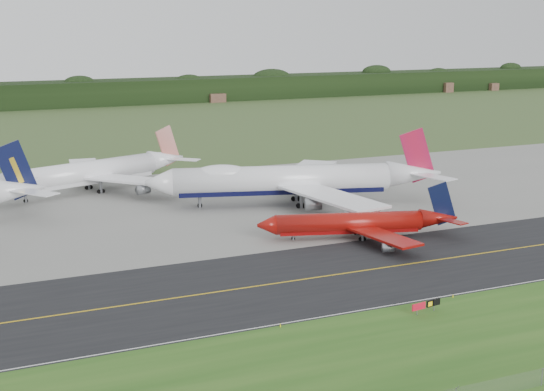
% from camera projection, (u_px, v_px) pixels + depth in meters
% --- Properties ---
extents(ground, '(600.00, 600.00, 0.00)m').
position_uv_depth(ground, '(372.00, 261.00, 132.27)').
color(ground, '#364B23').
rests_on(ground, ground).
extents(grass_verge, '(400.00, 30.00, 0.01)m').
position_uv_depth(grass_verge, '(507.00, 335.00, 100.93)').
color(grass_verge, '#224E16').
rests_on(grass_verge, ground).
extents(taxiway, '(400.00, 32.00, 0.02)m').
position_uv_depth(taxiway, '(384.00, 268.00, 128.69)').
color(taxiway, black).
rests_on(taxiway, ground).
extents(apron, '(400.00, 78.00, 0.01)m').
position_uv_depth(apron, '(261.00, 199.00, 177.93)').
color(apron, gray).
rests_on(apron, ground).
extents(taxiway_centreline, '(400.00, 0.40, 0.00)m').
position_uv_depth(taxiway_centreline, '(384.00, 267.00, 128.68)').
color(taxiway_centreline, gold).
rests_on(taxiway_centreline, taxiway).
extents(taxiway_edge_line, '(400.00, 0.25, 0.00)m').
position_uv_depth(taxiway_edge_line, '(438.00, 297.00, 114.80)').
color(taxiway_edge_line, silver).
rests_on(taxiway_edge_line, taxiway).
extents(horizon_treeline, '(700.00, 25.00, 12.00)m').
position_uv_depth(horizon_treeline, '(90.00, 94.00, 376.16)').
color(horizon_treeline, black).
rests_on(horizon_treeline, ground).
extents(jet_ba_747, '(67.28, 54.60, 17.16)m').
position_uv_depth(jet_ba_747, '(292.00, 180.00, 171.52)').
color(jet_ba_747, white).
rests_on(jet_ba_747, ground).
extents(jet_red_737, '(38.89, 31.00, 10.68)m').
position_uv_depth(jet_red_737, '(360.00, 223.00, 145.85)').
color(jet_red_737, maroon).
rests_on(jet_red_737, ground).
extents(jet_star_tail, '(52.82, 42.93, 14.33)m').
position_uv_depth(jet_star_tail, '(93.00, 172.00, 185.34)').
color(jet_star_tail, white).
rests_on(jet_star_tail, ground).
extents(taxiway_sign, '(5.22, 0.96, 1.75)m').
position_uv_depth(taxiway_sign, '(426.00, 305.00, 108.47)').
color(taxiway_sign, slate).
rests_on(taxiway_sign, ground).
extents(edge_marker_left, '(0.16, 0.16, 0.50)m').
position_uv_depth(edge_marker_left, '(280.00, 325.00, 103.61)').
color(edge_marker_left, yellow).
rests_on(edge_marker_left, ground).
extents(edge_marker_center, '(0.16, 0.16, 0.50)m').
position_uv_depth(edge_marker_center, '(453.00, 296.00, 114.62)').
color(edge_marker_center, yellow).
rests_on(edge_marker_center, ground).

